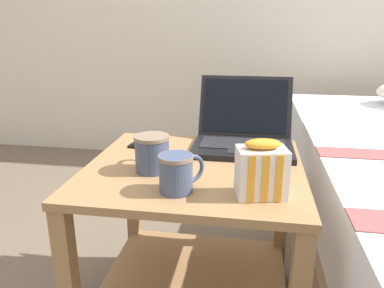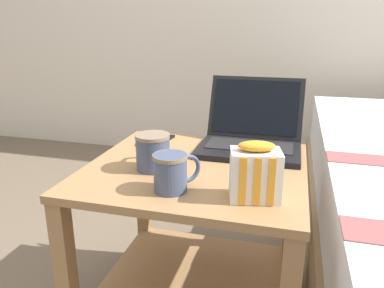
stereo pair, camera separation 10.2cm
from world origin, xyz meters
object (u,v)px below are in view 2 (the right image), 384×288
at_px(snack_bag, 255,173).
at_px(laptop, 251,135).
at_px(mug_front_right, 153,150).
at_px(mug_front_left, 172,171).
at_px(cell_phone, 156,140).

bearing_deg(snack_bag, laptop, 98.07).
bearing_deg(mug_front_right, laptop, 46.57).
bearing_deg(snack_bag, mug_front_left, -177.58).
bearing_deg(mug_front_right, snack_bag, -21.23).
bearing_deg(mug_front_left, mug_front_right, 127.90).
height_order(mug_front_left, mug_front_right, mug_front_right).
height_order(laptop, snack_bag, laptop).
height_order(laptop, cell_phone, laptop).
xyz_separation_m(laptop, cell_phone, (-0.33, -0.02, -0.04)).
height_order(laptop, mug_front_left, laptop).
relative_size(laptop, snack_bag, 2.27).
distance_m(mug_front_left, snack_bag, 0.20).
distance_m(mug_front_left, cell_phone, 0.41).
relative_size(laptop, cell_phone, 2.04).
relative_size(mug_front_right, cell_phone, 0.86).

